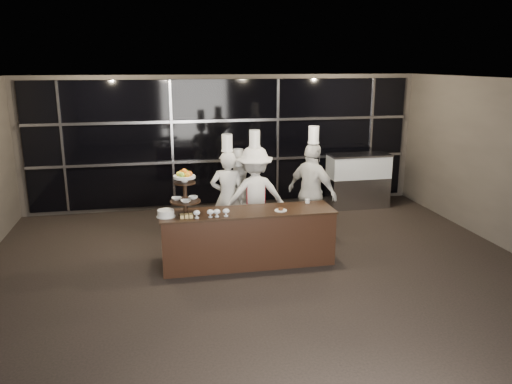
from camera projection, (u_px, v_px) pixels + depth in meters
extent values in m
plane|color=black|center=(278.00, 303.00, 6.98)|extent=(10.00, 10.00, 0.00)
plane|color=black|center=(281.00, 84.00, 6.22)|extent=(10.00, 10.00, 0.00)
plane|color=#473F38|center=(225.00, 142.00, 11.34)|extent=(9.00, 0.00, 9.00)
cube|color=black|center=(226.00, 142.00, 11.28)|extent=(8.60, 0.04, 2.80)
cube|color=#A5A5AA|center=(226.00, 160.00, 11.33)|extent=(8.60, 0.06, 0.06)
cube|color=#A5A5AA|center=(226.00, 121.00, 11.11)|extent=(8.60, 0.06, 0.06)
cube|color=#A5A5AA|center=(63.00, 148.00, 10.57)|extent=(0.05, 0.05, 2.80)
cube|color=#A5A5AA|center=(172.00, 144.00, 11.02)|extent=(0.05, 0.05, 2.80)
cube|color=#A5A5AA|center=(278.00, 141.00, 11.49)|extent=(0.05, 0.05, 2.80)
cube|color=#A5A5AA|center=(371.00, 138.00, 11.93)|extent=(0.05, 0.05, 2.80)
cube|color=black|center=(248.00, 238.00, 8.22)|extent=(2.80, 0.70, 0.90)
cube|color=black|center=(248.00, 212.00, 8.11)|extent=(2.84, 0.74, 0.03)
cylinder|color=black|center=(186.00, 214.00, 7.90)|extent=(0.24, 0.24, 0.03)
cylinder|color=black|center=(185.00, 193.00, 7.82)|extent=(0.06, 0.06, 0.70)
cylinder|color=black|center=(185.00, 201.00, 7.85)|extent=(0.48, 0.48, 0.02)
cylinder|color=black|center=(185.00, 183.00, 7.78)|extent=(0.34, 0.34, 0.02)
cylinder|color=white|center=(185.00, 180.00, 7.77)|extent=(0.10, 0.10, 0.06)
cylinder|color=white|center=(184.00, 177.00, 7.75)|extent=(0.34, 0.34, 0.04)
sphere|color=orange|center=(189.00, 174.00, 7.76)|extent=(0.09, 0.09, 0.09)
sphere|color=#71A129|center=(187.00, 173.00, 7.81)|extent=(0.09, 0.09, 0.09)
sphere|color=orange|center=(181.00, 173.00, 7.80)|extent=(0.09, 0.09, 0.09)
sphere|color=yellow|center=(179.00, 174.00, 7.72)|extent=(0.09, 0.09, 0.09)
sphere|color=#92C031|center=(182.00, 175.00, 7.67)|extent=(0.09, 0.09, 0.09)
sphere|color=#FF9D15|center=(187.00, 175.00, 7.68)|extent=(0.09, 0.09, 0.09)
sphere|color=orange|center=(184.00, 171.00, 7.73)|extent=(0.09, 0.09, 0.09)
imported|color=white|center=(177.00, 199.00, 7.87)|extent=(0.16, 0.16, 0.04)
imported|color=white|center=(193.00, 198.00, 7.92)|extent=(0.15, 0.15, 0.05)
imported|color=white|center=(186.00, 201.00, 7.73)|extent=(0.16, 0.16, 0.04)
cylinder|color=silver|center=(197.00, 218.00, 7.73)|extent=(0.07, 0.07, 0.01)
cylinder|color=silver|center=(197.00, 216.00, 7.72)|extent=(0.02, 0.02, 0.05)
ellipsoid|color=silver|center=(197.00, 213.00, 7.71)|extent=(0.11, 0.11, 0.08)
ellipsoid|color=green|center=(197.00, 212.00, 7.71)|extent=(0.08, 0.08, 0.05)
cylinder|color=silver|center=(210.00, 217.00, 7.77)|extent=(0.07, 0.07, 0.01)
cylinder|color=silver|center=(210.00, 215.00, 7.76)|extent=(0.02, 0.02, 0.05)
ellipsoid|color=silver|center=(210.00, 212.00, 7.75)|extent=(0.11, 0.11, 0.08)
ellipsoid|color=red|center=(210.00, 212.00, 7.75)|extent=(0.08, 0.08, 0.05)
cylinder|color=silver|center=(217.00, 216.00, 7.79)|extent=(0.07, 0.07, 0.01)
cylinder|color=silver|center=(217.00, 215.00, 7.78)|extent=(0.02, 0.02, 0.05)
ellipsoid|color=silver|center=(217.00, 212.00, 7.77)|extent=(0.11, 0.11, 0.08)
ellipsoid|color=#FFF0AF|center=(217.00, 211.00, 7.77)|extent=(0.08, 0.08, 0.05)
cylinder|color=silver|center=(226.00, 216.00, 7.82)|extent=(0.07, 0.07, 0.01)
cylinder|color=silver|center=(226.00, 214.00, 7.81)|extent=(0.02, 0.02, 0.05)
ellipsoid|color=silver|center=(226.00, 211.00, 7.80)|extent=(0.11, 0.11, 0.08)
ellipsoid|color=#4A2511|center=(226.00, 211.00, 7.80)|extent=(0.08, 0.08, 0.05)
cylinder|color=white|center=(166.00, 216.00, 7.80)|extent=(0.30, 0.30, 0.01)
cylinder|color=white|center=(166.00, 213.00, 7.78)|extent=(0.26, 0.26, 0.10)
cube|color=#DBB96B|center=(182.00, 217.00, 7.70)|extent=(0.06, 0.06, 0.05)
cube|color=#DBB96B|center=(187.00, 217.00, 7.71)|extent=(0.06, 0.06, 0.05)
cube|color=#DBB96B|center=(191.00, 216.00, 7.72)|extent=(0.06, 0.06, 0.05)
cube|color=#DBB96B|center=(182.00, 216.00, 7.76)|extent=(0.06, 0.06, 0.05)
cube|color=#DBB96B|center=(186.00, 215.00, 7.78)|extent=(0.06, 0.06, 0.05)
cube|color=#DBB96B|center=(191.00, 215.00, 7.79)|extent=(0.06, 0.06, 0.05)
cylinder|color=white|center=(281.00, 210.00, 8.11)|extent=(0.20, 0.20, 0.01)
cylinder|color=#4C2814|center=(281.00, 209.00, 8.10)|extent=(0.08, 0.08, 0.04)
cylinder|color=white|center=(307.00, 201.00, 8.54)|extent=(0.08, 0.08, 0.07)
cube|color=#A5A5AA|center=(357.00, 192.00, 11.54)|extent=(1.37, 0.59, 0.70)
cube|color=silver|center=(359.00, 167.00, 11.39)|extent=(1.37, 0.59, 0.50)
cube|color=#FFC67F|center=(359.00, 167.00, 11.39)|extent=(1.28, 0.49, 0.40)
cube|color=#A5A5AA|center=(359.00, 155.00, 11.32)|extent=(1.39, 0.61, 0.04)
imported|color=silver|center=(228.00, 198.00, 9.09)|extent=(0.70, 0.52, 1.73)
cylinder|color=white|center=(227.00, 143.00, 8.83)|extent=(0.19, 0.19, 0.30)
cylinder|color=white|center=(227.00, 151.00, 8.87)|extent=(0.21, 0.21, 0.03)
imported|color=silver|center=(239.00, 202.00, 9.35)|extent=(0.78, 0.66, 1.43)
cylinder|color=white|center=(238.00, 157.00, 9.13)|extent=(0.19, 0.19, 0.30)
cylinder|color=white|center=(238.00, 165.00, 9.17)|extent=(0.21, 0.21, 0.03)
imported|color=white|center=(255.00, 196.00, 9.07)|extent=(1.19, 0.71, 1.81)
cylinder|color=white|center=(255.00, 138.00, 8.81)|extent=(0.19, 0.19, 0.30)
cylinder|color=white|center=(255.00, 147.00, 8.84)|extent=(0.21, 0.21, 0.03)
cube|color=maroon|center=(256.00, 198.00, 8.96)|extent=(0.34, 0.03, 0.67)
imported|color=silver|center=(312.00, 193.00, 9.15)|extent=(0.97, 1.17, 1.86)
cylinder|color=white|center=(314.00, 134.00, 8.88)|extent=(0.19, 0.19, 0.30)
cylinder|color=white|center=(313.00, 143.00, 8.91)|extent=(0.21, 0.21, 0.03)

